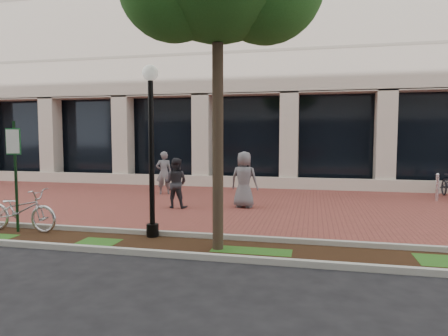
% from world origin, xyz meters
% --- Properties ---
extents(ground, '(120.00, 120.00, 0.00)m').
position_xyz_m(ground, '(0.00, 0.00, 0.00)').
color(ground, black).
rests_on(ground, ground).
extents(brick_plaza, '(40.00, 9.00, 0.01)m').
position_xyz_m(brick_plaza, '(0.00, 0.00, 0.01)').
color(brick_plaza, brown).
rests_on(brick_plaza, ground).
extents(planting_strip, '(40.00, 1.50, 0.01)m').
position_xyz_m(planting_strip, '(0.00, -5.25, 0.01)').
color(planting_strip, black).
rests_on(planting_strip, ground).
extents(curb_plaza_side, '(40.00, 0.12, 0.12)m').
position_xyz_m(curb_plaza_side, '(0.00, -4.50, 0.06)').
color(curb_plaza_side, '#A6A79D').
rests_on(curb_plaza_side, ground).
extents(curb_street_side, '(40.00, 0.12, 0.12)m').
position_xyz_m(curb_street_side, '(0.00, -6.00, 0.06)').
color(curb_street_side, '#A6A79D').
rests_on(curb_street_side, ground).
extents(near_office_building, '(40.00, 12.12, 16.00)m').
position_xyz_m(near_office_building, '(0.00, 10.47, 10.05)').
color(near_office_building, '#BDB3A1').
rests_on(near_office_building, ground).
extents(parking_sign, '(0.34, 0.07, 2.65)m').
position_xyz_m(parking_sign, '(-3.83, -4.92, 1.67)').
color(parking_sign, '#13361A').
rests_on(parking_sign, ground).
extents(lamppost, '(0.36, 0.36, 3.88)m').
position_xyz_m(lamppost, '(-0.49, -4.62, 2.20)').
color(lamppost, black).
rests_on(lamppost, ground).
extents(locked_bicycle, '(1.98, 0.70, 1.04)m').
position_xyz_m(locked_bicycle, '(-3.82, -4.82, 0.52)').
color(locked_bicycle, silver).
rests_on(locked_bicycle, ground).
extents(pedestrian_left, '(0.73, 0.60, 1.71)m').
position_xyz_m(pedestrian_left, '(-2.68, 1.75, 0.85)').
color(pedestrian_left, slate).
rests_on(pedestrian_left, ground).
extents(pedestrian_mid, '(0.79, 0.62, 1.61)m').
position_xyz_m(pedestrian_mid, '(-1.23, -0.98, 0.80)').
color(pedestrian_mid, '#27272C').
rests_on(pedestrian_mid, ground).
extents(pedestrian_right, '(0.96, 0.69, 1.82)m').
position_xyz_m(pedestrian_right, '(0.90, -0.46, 0.91)').
color(pedestrian_right, slate).
rests_on(pedestrian_right, ground).
extents(bollard, '(0.12, 0.12, 1.00)m').
position_xyz_m(bollard, '(7.37, 2.36, 0.51)').
color(bollard, silver).
rests_on(bollard, ground).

